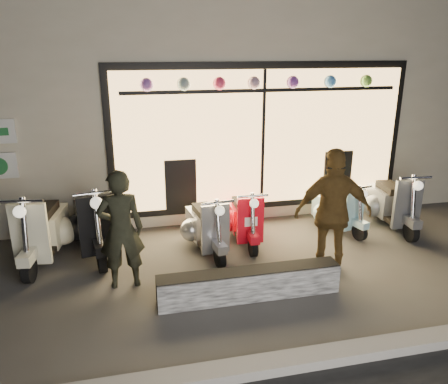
# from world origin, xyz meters

# --- Properties ---
(ground) EXTENTS (40.00, 40.00, 0.00)m
(ground) POSITION_xyz_m (0.00, 0.00, 0.00)
(ground) COLOR #383533
(ground) RESTS_ON ground
(kerb) EXTENTS (40.00, 0.25, 0.12)m
(kerb) POSITION_xyz_m (0.00, -2.00, 0.06)
(kerb) COLOR slate
(kerb) RESTS_ON ground
(shop_building) EXTENTS (10.20, 6.23, 4.20)m
(shop_building) POSITION_xyz_m (0.00, 4.98, 2.10)
(shop_building) COLOR beige
(shop_building) RESTS_ON ground
(graffiti_barrier) EXTENTS (2.38, 0.28, 0.40)m
(graffiti_barrier) POSITION_xyz_m (-0.16, -0.65, 0.20)
(graffiti_barrier) COLOR black
(graffiti_barrier) RESTS_ON ground
(scooter_silver) EXTENTS (0.54, 1.36, 0.97)m
(scooter_silver) POSITION_xyz_m (-0.44, 0.95, 0.39)
(scooter_silver) COLOR black
(scooter_silver) RESTS_ON ground
(scooter_red) EXTENTS (0.43, 1.31, 0.94)m
(scooter_red) POSITION_xyz_m (0.24, 1.18, 0.38)
(scooter_red) COLOR black
(scooter_red) RESTS_ON ground
(scooter_black) EXTENTS (0.70, 1.62, 1.15)m
(scooter_black) POSITION_xyz_m (-2.19, 1.31, 0.46)
(scooter_black) COLOR black
(scooter_black) RESTS_ON ground
(scooter_cream) EXTENTS (0.64, 1.59, 1.13)m
(scooter_cream) POSITION_xyz_m (-2.90, 1.22, 0.45)
(scooter_cream) COLOR black
(scooter_cream) RESTS_ON ground
(scooter_blue) EXTENTS (0.60, 1.24, 0.89)m
(scooter_blue) POSITION_xyz_m (1.99, 1.29, 0.36)
(scooter_blue) COLOR black
(scooter_blue) RESTS_ON ground
(scooter_grey) EXTENTS (0.56, 1.49, 1.07)m
(scooter_grey) POSITION_xyz_m (3.02, 1.20, 0.43)
(scooter_grey) COLOR black
(scooter_grey) RESTS_ON ground
(man) EXTENTS (0.61, 0.41, 1.64)m
(man) POSITION_xyz_m (-1.73, 0.04, 0.82)
(man) COLOR black
(man) RESTS_ON ground
(woman) EXTENTS (1.14, 0.65, 1.83)m
(woman) POSITION_xyz_m (1.16, -0.23, 0.91)
(woman) COLOR brown
(woman) RESTS_ON ground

